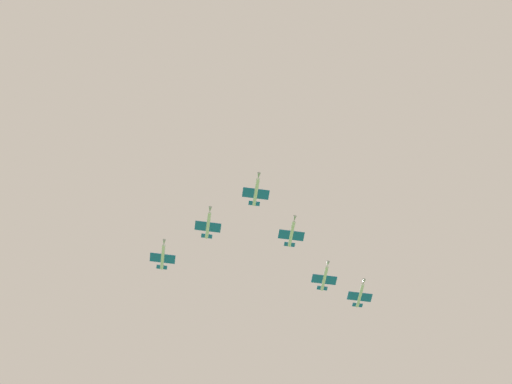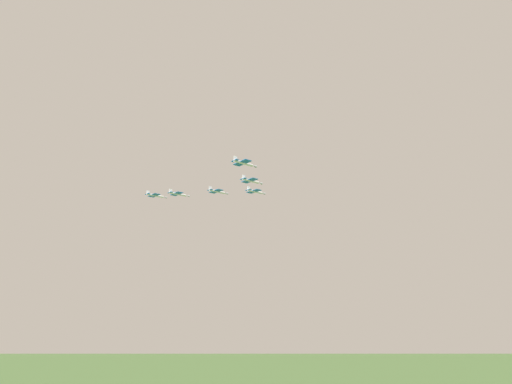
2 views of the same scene
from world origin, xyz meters
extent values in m
cylinder|color=white|center=(-10.66, -16.57, 206.94)|extent=(7.06, 9.18, 1.27)
cone|color=#9EA3AD|center=(-6.98, -21.73, 206.94)|extent=(2.32, 2.58, 1.20)
cube|color=blue|center=(-11.00, -16.10, 206.88)|extent=(9.65, 8.36, 0.21)
cube|color=blue|center=(-13.30, -12.88, 206.94)|extent=(4.13, 3.59, 0.21)
cube|color=white|center=(-13.25, -12.95, 207.98)|extent=(1.22, 1.61, 2.07)
cylinder|color=white|center=(-7.35, 4.60, 207.42)|extent=(7.06, 9.18, 1.27)
cone|color=#9EA3AD|center=(-3.67, -0.56, 207.42)|extent=(2.32, 2.58, 1.20)
cube|color=blue|center=(-7.68, 5.07, 207.36)|extent=(9.65, 8.36, 0.21)
cube|color=blue|center=(-9.99, 8.29, 207.42)|extent=(4.13, 3.59, 0.21)
cube|color=white|center=(-9.93, 8.22, 208.46)|extent=(1.22, 1.61, 2.07)
cylinder|color=white|center=(-31.76, -12.83, 206.45)|extent=(7.06, 9.18, 1.27)
cone|color=#9EA3AD|center=(-28.08, -17.99, 206.45)|extent=(2.32, 2.58, 1.20)
cube|color=blue|center=(-32.10, -12.36, 206.40)|extent=(9.65, 8.36, 0.21)
cube|color=blue|center=(-34.40, -9.13, 206.45)|extent=(4.13, 3.59, 0.21)
cube|color=white|center=(-34.35, -9.21, 207.49)|extent=(1.22, 1.61, 2.07)
cylinder|color=white|center=(-4.73, 26.74, 206.14)|extent=(7.06, 9.18, 1.27)
cone|color=#9EA3AD|center=(-1.05, 21.58, 206.14)|extent=(2.32, 2.58, 1.20)
cube|color=blue|center=(-5.07, 27.21, 206.08)|extent=(9.65, 8.36, 0.21)
cube|color=blue|center=(-7.37, 30.44, 206.14)|extent=(4.13, 3.59, 0.21)
cube|color=white|center=(-7.32, 30.37, 207.18)|extent=(1.22, 1.61, 2.07)
cylinder|color=white|center=(-53.56, -8.10, 207.73)|extent=(7.06, 9.18, 1.27)
cone|color=#9EA3AD|center=(-49.88, -13.26, 207.73)|extent=(2.32, 2.58, 1.20)
cube|color=blue|center=(-53.89, -7.63, 207.68)|extent=(9.65, 8.36, 0.21)
cube|color=blue|center=(-56.20, -4.41, 207.73)|extent=(4.13, 3.59, 0.21)
cube|color=white|center=(-56.14, -4.48, 208.77)|extent=(1.22, 1.61, 2.07)
cylinder|color=white|center=(3.61, 40.88, 207.23)|extent=(7.06, 9.18, 1.27)
cone|color=#9EA3AD|center=(7.29, 35.72, 207.23)|extent=(2.32, 2.58, 1.20)
cube|color=blue|center=(3.27, 41.35, 207.18)|extent=(9.65, 8.36, 0.21)
cube|color=blue|center=(0.97, 44.58, 207.23)|extent=(4.13, 3.59, 0.21)
cube|color=white|center=(1.02, 44.50, 208.27)|extent=(1.22, 1.61, 2.07)
camera|label=1|loc=(39.60, -113.01, 3.23)|focal=47.01mm
camera|label=2|loc=(-207.63, -1.40, 150.46)|focal=25.81mm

